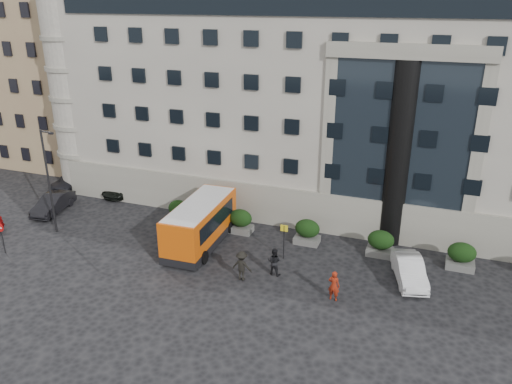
{
  "coord_description": "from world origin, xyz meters",
  "views": [
    {
      "loc": [
        14.16,
        -23.87,
        16.8
      ],
      "look_at": [
        3.81,
        4.12,
        5.0
      ],
      "focal_mm": 35.0,
      "sensor_mm": 36.0,
      "label": 1
    }
  ],
  "objects_px": {
    "bus_stop_sign": "(284,236)",
    "pedestrian_a": "(334,286)",
    "street_lamp": "(49,178)",
    "minibus": "(200,222)",
    "parked_car_c": "(74,179)",
    "hedge_e": "(461,256)",
    "pedestrian_c": "(242,266)",
    "red_truck": "(109,171)",
    "pedestrian_b": "(274,262)",
    "white_taxi": "(409,270)",
    "no_entry_sign": "(1,232)",
    "parked_car_b": "(53,203)",
    "hedge_c": "(307,231)",
    "hedge_a": "(179,211)",
    "hedge_b": "(240,221)",
    "hedge_d": "(381,243)",
    "parked_car_d": "(126,187)"
  },
  "relations": [
    {
      "from": "hedge_d",
      "to": "parked_car_c",
      "type": "height_order",
      "value": "hedge_d"
    },
    {
      "from": "bus_stop_sign",
      "to": "minibus",
      "type": "height_order",
      "value": "minibus"
    },
    {
      "from": "parked_car_c",
      "to": "hedge_e",
      "type": "bearing_deg",
      "value": -3.86
    },
    {
      "from": "parked_car_d",
      "to": "pedestrian_a",
      "type": "relative_size",
      "value": 2.56
    },
    {
      "from": "street_lamp",
      "to": "minibus",
      "type": "relative_size",
      "value": 1.03
    },
    {
      "from": "hedge_b",
      "to": "red_truck",
      "type": "xyz_separation_m",
      "value": [
        -15.5,
        5.29,
        0.45
      ]
    },
    {
      "from": "parked_car_b",
      "to": "hedge_c",
      "type": "bearing_deg",
      "value": -4.54
    },
    {
      "from": "white_taxi",
      "to": "pedestrian_a",
      "type": "height_order",
      "value": "pedestrian_a"
    },
    {
      "from": "no_entry_sign",
      "to": "white_taxi",
      "type": "bearing_deg",
      "value": 12.8
    },
    {
      "from": "parked_car_c",
      "to": "pedestrian_c",
      "type": "relative_size",
      "value": 2.66
    },
    {
      "from": "no_entry_sign",
      "to": "pedestrian_b",
      "type": "distance_m",
      "value": 18.94
    },
    {
      "from": "hedge_e",
      "to": "pedestrian_a",
      "type": "bearing_deg",
      "value": -137.36
    },
    {
      "from": "red_truck",
      "to": "parked_car_b",
      "type": "bearing_deg",
      "value": -78.88
    },
    {
      "from": "parked_car_c",
      "to": "parked_car_d",
      "type": "xyz_separation_m",
      "value": [
        5.5,
        0.24,
        -0.09
      ]
    },
    {
      "from": "hedge_d",
      "to": "no_entry_sign",
      "type": "relative_size",
      "value": 0.79
    },
    {
      "from": "parked_car_d",
      "to": "no_entry_sign",
      "type": "bearing_deg",
      "value": -90.41
    },
    {
      "from": "no_entry_sign",
      "to": "red_truck",
      "type": "height_order",
      "value": "red_truck"
    },
    {
      "from": "street_lamp",
      "to": "red_truck",
      "type": "height_order",
      "value": "street_lamp"
    },
    {
      "from": "minibus",
      "to": "pedestrian_b",
      "type": "distance_m",
      "value": 6.64
    },
    {
      "from": "parked_car_c",
      "to": "hedge_c",
      "type": "bearing_deg",
      "value": -6.46
    },
    {
      "from": "street_lamp",
      "to": "no_entry_sign",
      "type": "height_order",
      "value": "street_lamp"
    },
    {
      "from": "hedge_c",
      "to": "pedestrian_b",
      "type": "distance_m",
      "value": 5.07
    },
    {
      "from": "street_lamp",
      "to": "parked_car_d",
      "type": "height_order",
      "value": "street_lamp"
    },
    {
      "from": "hedge_c",
      "to": "bus_stop_sign",
      "type": "xyz_separation_m",
      "value": [
        -0.9,
        -2.8,
        0.8
      ]
    },
    {
      "from": "hedge_e",
      "to": "street_lamp",
      "type": "relative_size",
      "value": 0.23
    },
    {
      "from": "hedge_e",
      "to": "parked_car_d",
      "type": "xyz_separation_m",
      "value": [
        -28.3,
        3.75,
        -0.25
      ]
    },
    {
      "from": "no_entry_sign",
      "to": "pedestrian_c",
      "type": "bearing_deg",
      "value": 8.56
    },
    {
      "from": "no_entry_sign",
      "to": "parked_car_b",
      "type": "distance_m",
      "value": 7.26
    },
    {
      "from": "no_entry_sign",
      "to": "red_truck",
      "type": "xyz_separation_m",
      "value": [
        -1.3,
        14.13,
        -0.28
      ]
    },
    {
      "from": "parked_car_c",
      "to": "hedge_b",
      "type": "bearing_deg",
      "value": -8.84
    },
    {
      "from": "bus_stop_sign",
      "to": "parked_car_d",
      "type": "bearing_deg",
      "value": 158.94
    },
    {
      "from": "hedge_c",
      "to": "street_lamp",
      "type": "distance_m",
      "value": 19.27
    },
    {
      "from": "parked_car_c",
      "to": "parked_car_d",
      "type": "distance_m",
      "value": 5.51
    },
    {
      "from": "hedge_b",
      "to": "pedestrian_a",
      "type": "xyz_separation_m",
      "value": [
        8.53,
        -6.51,
        0.02
      ]
    },
    {
      "from": "red_truck",
      "to": "pedestrian_b",
      "type": "bearing_deg",
      "value": -12.44
    },
    {
      "from": "minibus",
      "to": "red_truck",
      "type": "height_order",
      "value": "minibus"
    },
    {
      "from": "hedge_e",
      "to": "pedestrian_a",
      "type": "height_order",
      "value": "pedestrian_a"
    },
    {
      "from": "hedge_b",
      "to": "hedge_c",
      "type": "distance_m",
      "value": 5.2
    },
    {
      "from": "pedestrian_a",
      "to": "pedestrian_b",
      "type": "relative_size",
      "value": 1.02
    },
    {
      "from": "hedge_e",
      "to": "parked_car_b",
      "type": "bearing_deg",
      "value": -176.64
    },
    {
      "from": "parked_car_c",
      "to": "hedge_a",
      "type": "bearing_deg",
      "value": -13.03
    },
    {
      "from": "red_truck",
      "to": "white_taxi",
      "type": "distance_m",
      "value": 29.18
    },
    {
      "from": "white_taxi",
      "to": "pedestrian_b",
      "type": "bearing_deg",
      "value": 179.46
    },
    {
      "from": "pedestrian_b",
      "to": "red_truck",
      "type": "bearing_deg",
      "value": -23.81
    },
    {
      "from": "hedge_a",
      "to": "parked_car_d",
      "type": "xyz_separation_m",
      "value": [
        -7.5,
        3.75,
        -0.25
      ]
    },
    {
      "from": "bus_stop_sign",
      "to": "pedestrian_a",
      "type": "bearing_deg",
      "value": -41.24
    },
    {
      "from": "minibus",
      "to": "hedge_d",
      "type": "bearing_deg",
      "value": 11.11
    },
    {
      "from": "white_taxi",
      "to": "pedestrian_c",
      "type": "relative_size",
      "value": 2.31
    },
    {
      "from": "minibus",
      "to": "pedestrian_b",
      "type": "xyz_separation_m",
      "value": [
        6.24,
        -2.1,
        -0.83
      ]
    },
    {
      "from": "hedge_b",
      "to": "white_taxi",
      "type": "height_order",
      "value": "hedge_b"
    }
  ]
}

